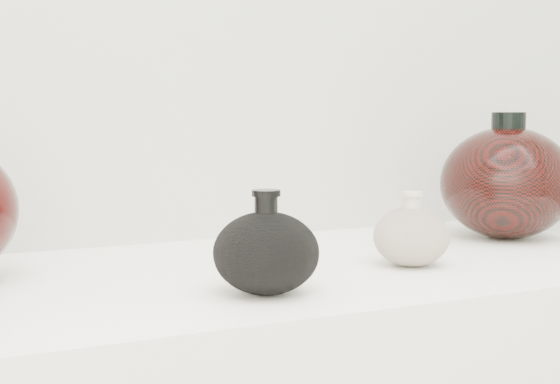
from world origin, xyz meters
name	(u,v)px	position (x,y,z in m)	size (l,w,h in m)	color
black_gourd_vase	(266,252)	(-0.03, 0.81, 0.95)	(0.14, 0.14, 0.12)	black
cream_gourd_vase	(411,236)	(0.21, 0.88, 0.94)	(0.13, 0.13, 0.10)	beige
right_round_pot	(507,182)	(0.48, 1.00, 0.99)	(0.21, 0.21, 0.20)	black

